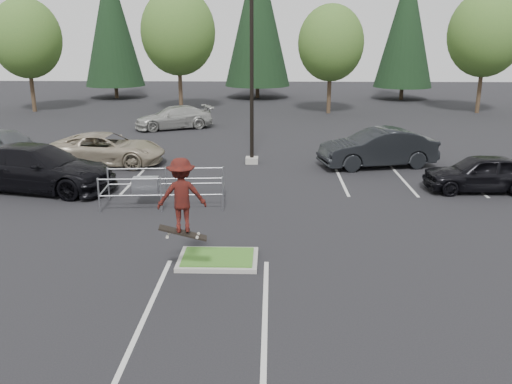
{
  "coord_description": "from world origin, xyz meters",
  "views": [
    {
      "loc": [
        1.47,
        -13.91,
        6.1
      ],
      "look_at": [
        1.01,
        1.5,
        1.59
      ],
      "focal_mm": 38.0,
      "sensor_mm": 36.0,
      "label": 1
    }
  ],
  "objects_px": {
    "conif_a": "(112,23)",
    "car_r_charc": "(378,148)",
    "conif_b": "(257,15)",
    "cart_corral": "(150,185)",
    "light_pole": "(252,68)",
    "car_l_grey": "(4,146)",
    "decid_a": "(27,41)",
    "car_l_black": "(37,168)",
    "decid_c": "(331,45)",
    "decid_d": "(485,37)",
    "car_l_tan": "(107,149)",
    "car_far_silver": "(175,118)",
    "car_r_black": "(480,173)",
    "decid_b": "(178,35)",
    "conif_c": "(406,26)",
    "skateboarder": "(181,196)"
  },
  "relations": [
    {
      "from": "decid_d",
      "to": "car_r_charc",
      "type": "distance_m",
      "value": 22.62
    },
    {
      "from": "decid_c",
      "to": "decid_d",
      "type": "distance_m",
      "value": 12.03
    },
    {
      "from": "car_l_grey",
      "to": "car_r_charc",
      "type": "height_order",
      "value": "car_r_charc"
    },
    {
      "from": "decid_c",
      "to": "conif_b",
      "type": "relative_size",
      "value": 0.58
    },
    {
      "from": "conif_a",
      "to": "car_r_charc",
      "type": "distance_m",
      "value": 35.65
    },
    {
      "from": "decid_c",
      "to": "car_l_tan",
      "type": "distance_m",
      "value": 22.63
    },
    {
      "from": "light_pole",
      "to": "skateboarder",
      "type": "xyz_separation_m",
      "value": [
        -1.28,
        -13.0,
        -2.35
      ]
    },
    {
      "from": "decid_d",
      "to": "conif_a",
      "type": "height_order",
      "value": "conif_a"
    },
    {
      "from": "decid_b",
      "to": "decid_a",
      "type": "bearing_deg",
      "value": -177.61
    },
    {
      "from": "decid_a",
      "to": "car_l_black",
      "type": "relative_size",
      "value": 1.41
    },
    {
      "from": "car_l_tan",
      "to": "cart_corral",
      "type": "bearing_deg",
      "value": -149.15
    },
    {
      "from": "decid_c",
      "to": "car_l_black",
      "type": "height_order",
      "value": "decid_c"
    },
    {
      "from": "skateboarder",
      "to": "conif_a",
      "type": "bearing_deg",
      "value": -82.82
    },
    {
      "from": "car_l_tan",
      "to": "decid_c",
      "type": "bearing_deg",
      "value": -32.13
    },
    {
      "from": "conif_b",
      "to": "car_far_silver",
      "type": "bearing_deg",
      "value": -105.12
    },
    {
      "from": "decid_d",
      "to": "conif_b",
      "type": "height_order",
      "value": "conif_b"
    },
    {
      "from": "decid_d",
      "to": "conif_a",
      "type": "xyz_separation_m",
      "value": [
        -31.99,
        9.67,
        1.19
      ]
    },
    {
      "from": "conif_a",
      "to": "car_l_black",
      "type": "height_order",
      "value": "conif_a"
    },
    {
      "from": "decid_a",
      "to": "car_r_charc",
      "type": "relative_size",
      "value": 1.62
    },
    {
      "from": "decid_d",
      "to": "conif_c",
      "type": "bearing_deg",
      "value": 113.53
    },
    {
      "from": "conif_a",
      "to": "car_r_charc",
      "type": "xyz_separation_m",
      "value": [
        20.5,
        -28.5,
        -6.19
      ]
    },
    {
      "from": "decid_b",
      "to": "conif_c",
      "type": "bearing_deg",
      "value": 24.14
    },
    {
      "from": "car_l_black",
      "to": "car_l_grey",
      "type": "xyz_separation_m",
      "value": [
        -3.5,
        4.5,
        -0.05
      ]
    },
    {
      "from": "light_pole",
      "to": "conif_c",
      "type": "distance_m",
      "value": 30.72
    },
    {
      "from": "decid_b",
      "to": "conif_c",
      "type": "relative_size",
      "value": 0.77
    },
    {
      "from": "car_far_silver",
      "to": "decid_a",
      "type": "bearing_deg",
      "value": -145.8
    },
    {
      "from": "car_l_black",
      "to": "car_r_charc",
      "type": "height_order",
      "value": "car_l_black"
    },
    {
      "from": "decid_a",
      "to": "car_l_grey",
      "type": "xyz_separation_m",
      "value": [
        6.51,
        -18.53,
        -4.71
      ]
    },
    {
      "from": "decid_b",
      "to": "conif_b",
      "type": "height_order",
      "value": "conif_b"
    },
    {
      "from": "light_pole",
      "to": "car_r_charc",
      "type": "bearing_deg",
      "value": -4.76
    },
    {
      "from": "car_l_tan",
      "to": "car_far_silver",
      "type": "bearing_deg",
      "value": -5.99
    },
    {
      "from": "decid_c",
      "to": "car_l_black",
      "type": "distance_m",
      "value": 27.13
    },
    {
      "from": "decid_d",
      "to": "car_r_charc",
      "type": "bearing_deg",
      "value": -121.39
    },
    {
      "from": "conif_a",
      "to": "conif_b",
      "type": "relative_size",
      "value": 0.9
    },
    {
      "from": "cart_corral",
      "to": "car_l_grey",
      "type": "xyz_separation_m",
      "value": [
        -8.5,
        6.39,
        0.08
      ]
    },
    {
      "from": "conif_a",
      "to": "skateboarder",
      "type": "height_order",
      "value": "conif_a"
    },
    {
      "from": "decid_a",
      "to": "car_l_black",
      "type": "height_order",
      "value": "decid_a"
    },
    {
      "from": "cart_corral",
      "to": "light_pole",
      "type": "bearing_deg",
      "value": 58.84
    },
    {
      "from": "decid_d",
      "to": "skateboarder",
      "type": "distance_m",
      "value": 36.71
    },
    {
      "from": "light_pole",
      "to": "car_r_charc",
      "type": "distance_m",
      "value": 7.04
    },
    {
      "from": "decid_c",
      "to": "car_l_grey",
      "type": "xyz_separation_m",
      "value": [
        -17.49,
        -18.33,
        -4.38
      ]
    },
    {
      "from": "decid_c",
      "to": "conif_a",
      "type": "xyz_separation_m",
      "value": [
        -19.99,
        10.17,
        1.84
      ]
    },
    {
      "from": "cart_corral",
      "to": "skateboarder",
      "type": "distance_m",
      "value": 6.65
    },
    {
      "from": "car_far_silver",
      "to": "car_r_black",
      "type": "bearing_deg",
      "value": 21.33
    },
    {
      "from": "car_r_charc",
      "to": "conif_c",
      "type": "bearing_deg",
      "value": 152.27
    },
    {
      "from": "conif_b",
      "to": "conif_c",
      "type": "distance_m",
      "value": 14.07
    },
    {
      "from": "car_l_tan",
      "to": "decid_b",
      "type": "bearing_deg",
      "value": 0.66
    },
    {
      "from": "car_l_black",
      "to": "decid_d",
      "type": "bearing_deg",
      "value": -36.11
    },
    {
      "from": "conif_a",
      "to": "car_l_tan",
      "type": "xyz_separation_m",
      "value": [
        7.5,
        -28.5,
        -6.33
      ]
    },
    {
      "from": "light_pole",
      "to": "car_l_black",
      "type": "bearing_deg",
      "value": -149.53
    }
  ]
}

